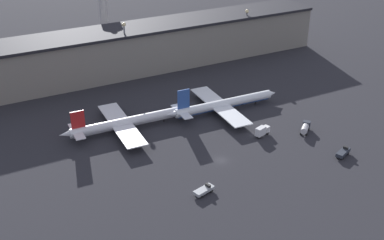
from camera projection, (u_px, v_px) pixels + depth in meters
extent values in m
plane|color=#26262B|center=(220.00, 160.00, 154.80)|extent=(600.00, 600.00, 0.00)
cube|color=gray|center=(125.00, 52.00, 216.91)|extent=(195.54, 20.25, 19.32)
cube|color=black|center=(123.00, 30.00, 212.14)|extent=(195.54, 22.25, 1.20)
cylinder|color=silver|center=(127.00, 122.00, 171.27)|extent=(40.76, 4.97, 3.36)
cylinder|color=silver|center=(127.00, 123.00, 171.54)|extent=(38.71, 4.39, 2.85)
cone|color=silver|center=(181.00, 110.00, 179.40)|extent=(4.15, 3.35, 3.19)
cone|color=silver|center=(66.00, 134.00, 162.95)|extent=(5.14, 3.05, 2.85)
cube|color=red|center=(78.00, 120.00, 162.52)|extent=(4.71, 0.59, 6.24)
cube|color=silver|center=(77.00, 131.00, 164.21)|extent=(3.86, 12.74, 0.24)
cube|color=silver|center=(121.00, 124.00, 170.69)|extent=(8.77, 35.31, 0.36)
cylinder|color=gray|center=(116.00, 115.00, 179.53)|extent=(3.76, 1.99, 1.85)
cylinder|color=gray|center=(134.00, 139.00, 163.86)|extent=(3.76, 1.99, 1.85)
cylinder|color=black|center=(164.00, 120.00, 177.82)|extent=(0.50, 0.50, 1.51)
cylinder|color=black|center=(121.00, 127.00, 172.70)|extent=(0.50, 0.50, 1.51)
cylinder|color=black|center=(123.00, 131.00, 170.55)|extent=(0.50, 0.50, 1.51)
cylinder|color=white|center=(224.00, 104.00, 184.52)|extent=(41.02, 5.01, 3.39)
cylinder|color=#2D519E|center=(224.00, 105.00, 184.80)|extent=(38.95, 4.42, 2.88)
cone|color=white|center=(271.00, 94.00, 192.71)|extent=(4.19, 3.38, 3.22)
cone|color=white|center=(173.00, 114.00, 176.15)|extent=(5.19, 3.08, 2.88)
cube|color=#2D519E|center=(184.00, 99.00, 175.45)|extent=(4.75, 0.59, 7.41)
cube|color=white|center=(182.00, 111.00, 177.42)|extent=(3.91, 13.23, 0.24)
cube|color=white|center=(220.00, 106.00, 183.94)|extent=(8.89, 36.67, 0.36)
cylinder|color=gray|center=(210.00, 98.00, 193.10)|extent=(3.80, 2.01, 1.86)
cylinder|color=gray|center=(236.00, 119.00, 176.81)|extent=(3.80, 2.01, 1.86)
cylinder|color=black|center=(256.00, 102.00, 191.12)|extent=(0.50, 0.50, 1.52)
cylinder|color=black|center=(218.00, 109.00, 185.97)|extent=(0.50, 0.50, 1.52)
cylinder|color=black|center=(221.00, 112.00, 183.80)|extent=(0.50, 0.50, 1.52)
cube|color=#9EA3A8|center=(204.00, 190.00, 138.46)|extent=(6.88, 4.07, 0.92)
cube|color=black|center=(208.00, 185.00, 139.03)|extent=(1.13, 1.87, 0.80)
cylinder|color=black|center=(207.00, 188.00, 140.65)|extent=(1.03, 0.84, 0.90)
cylinder|color=black|center=(211.00, 191.00, 139.43)|extent=(1.03, 0.84, 0.90)
cylinder|color=black|center=(196.00, 194.00, 138.17)|extent=(1.03, 0.84, 0.90)
cylinder|color=black|center=(201.00, 196.00, 136.95)|extent=(1.03, 0.84, 0.90)
cube|color=#282D38|center=(343.00, 152.00, 156.48)|extent=(6.86, 4.55, 1.23)
cube|color=black|center=(346.00, 148.00, 157.11)|extent=(1.25, 1.75, 0.80)
cylinder|color=black|center=(343.00, 151.00, 158.79)|extent=(1.05, 0.87, 0.90)
cylinder|color=black|center=(348.00, 153.00, 157.81)|extent=(1.05, 0.87, 0.90)
cylinder|color=black|center=(337.00, 156.00, 155.99)|extent=(1.05, 0.87, 0.90)
cylinder|color=black|center=(342.00, 158.00, 155.01)|extent=(1.05, 0.87, 0.90)
cube|color=#282D38|center=(307.00, 124.00, 172.40)|extent=(3.16, 3.22, 2.34)
cylinder|color=#B7B7BC|center=(305.00, 129.00, 169.39)|extent=(4.81, 4.58, 2.30)
cylinder|color=black|center=(303.00, 128.00, 173.15)|extent=(1.10, 1.07, 0.90)
cylinder|color=black|center=(309.00, 129.00, 172.52)|extent=(1.10, 1.07, 0.90)
cylinder|color=black|center=(301.00, 133.00, 169.45)|extent=(1.10, 1.07, 0.90)
cylinder|color=black|center=(306.00, 134.00, 168.83)|extent=(1.10, 1.07, 0.90)
cube|color=white|center=(266.00, 129.00, 169.50)|extent=(2.37, 2.52, 2.22)
cube|color=silver|center=(261.00, 131.00, 167.23)|extent=(4.22, 3.13, 2.96)
cylinder|color=black|center=(264.00, 132.00, 170.50)|extent=(1.02, 0.77, 0.90)
cylinder|color=black|center=(267.00, 133.00, 169.55)|extent=(1.02, 0.77, 0.90)
cylinder|color=black|center=(257.00, 136.00, 168.01)|extent=(1.02, 0.77, 0.90)
cylinder|color=black|center=(261.00, 137.00, 167.07)|extent=(1.02, 0.77, 0.90)
cylinder|color=slate|center=(126.00, 52.00, 209.73)|extent=(0.70, 0.70, 23.96)
sphere|color=beige|center=(124.00, 24.00, 203.87)|extent=(1.80, 1.80, 1.80)
cylinder|color=slate|center=(246.00, 34.00, 236.10)|extent=(0.70, 0.70, 21.76)
sphere|color=beige|center=(247.00, 11.00, 230.75)|extent=(1.80, 1.80, 1.80)
cylinder|color=#99999E|center=(103.00, 9.00, 253.04)|extent=(4.40, 4.40, 35.31)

